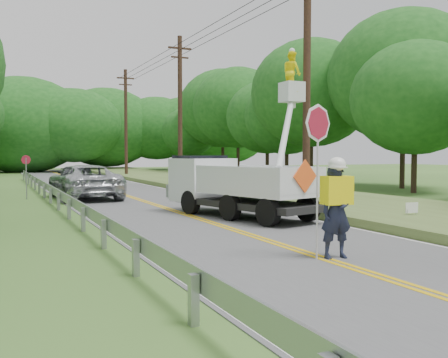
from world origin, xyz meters
name	(u,v)px	position (x,y,z in m)	size (l,w,h in m)	color
ground	(347,267)	(0.00, 0.00, 0.00)	(140.00, 140.00, 0.00)	#3C6127
road	(151,203)	(0.00, 14.00, 0.01)	(7.20, 96.00, 0.03)	#515154
guardrail	(55,193)	(-4.02, 14.91, 0.55)	(0.18, 48.00, 0.77)	#92959A
utility_poles	(224,98)	(5.00, 17.02, 5.27)	(1.60, 43.30, 10.00)	black
tall_grass_verge	(286,195)	(7.10, 14.00, 0.15)	(7.00, 96.00, 0.30)	#4E622F
treeline_right	(304,101)	(15.92, 25.79, 6.32)	(12.10, 53.87, 11.37)	#332319
treeline_horizon	(43,126)	(-0.81, 56.27, 5.50)	(55.66, 13.53, 11.38)	#194F18
flagger	(336,204)	(0.27, 0.72, 1.20)	(1.23, 0.55, 3.33)	#191E33
bucket_truck	(231,176)	(1.59, 8.83, 1.46)	(4.93, 6.59, 6.25)	black
suv_silver	(85,182)	(-2.30, 17.73, 0.86)	(2.80, 6.06, 1.68)	#B7BBBF
suv_darkgrey	(74,177)	(-1.68, 25.61, 0.73)	(1.98, 4.87, 1.41)	#373B3F
stop_sign_permanent	(26,171)	(-4.96, 18.63, 1.42)	(0.46, 0.13, 2.19)	#92959A
yard_sign	(412,209)	(5.84, 4.15, 0.50)	(0.48, 0.07, 0.70)	white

